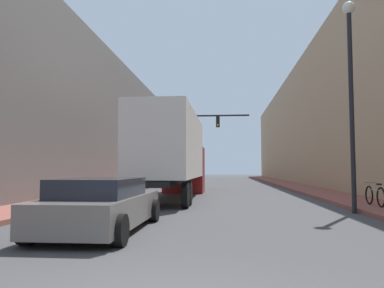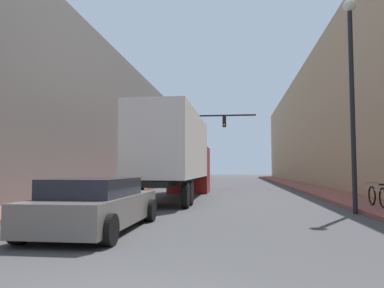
{
  "view_description": "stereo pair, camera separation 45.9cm",
  "coord_description": "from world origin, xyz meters",
  "px_view_note": "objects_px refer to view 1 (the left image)",
  "views": [
    {
      "loc": [
        0.69,
        -3.62,
        1.51
      ],
      "look_at": [
        -0.58,
        10.57,
        2.46
      ],
      "focal_mm": 35.0,
      "sensor_mm": 36.0,
      "label": 1
    },
    {
      "loc": [
        1.15,
        -3.57,
        1.51
      ],
      "look_at": [
        -0.58,
        10.57,
        2.46
      ],
      "focal_mm": 35.0,
      "sensor_mm": 36.0,
      "label": 2
    }
  ],
  "objects_px": {
    "sedan_car": "(102,205)",
    "street_lamp": "(351,77)",
    "semi_truck": "(174,153)",
    "traffic_signal_gantry": "(179,134)",
    "parked_bicycle": "(375,196)"
  },
  "relations": [
    {
      "from": "parked_bicycle",
      "to": "semi_truck",
      "type": "bearing_deg",
      "value": 150.73
    },
    {
      "from": "street_lamp",
      "to": "parked_bicycle",
      "type": "height_order",
      "value": "street_lamp"
    },
    {
      "from": "traffic_signal_gantry",
      "to": "street_lamp",
      "type": "height_order",
      "value": "street_lamp"
    },
    {
      "from": "sedan_car",
      "to": "street_lamp",
      "type": "relative_size",
      "value": 0.65
    },
    {
      "from": "semi_truck",
      "to": "sedan_car",
      "type": "bearing_deg",
      "value": -92.09
    },
    {
      "from": "semi_truck",
      "to": "street_lamp",
      "type": "distance_m",
      "value": 9.34
    },
    {
      "from": "traffic_signal_gantry",
      "to": "parked_bicycle",
      "type": "xyz_separation_m",
      "value": [
        9.3,
        -16.17,
        -3.83
      ]
    },
    {
      "from": "sedan_car",
      "to": "street_lamp",
      "type": "xyz_separation_m",
      "value": [
        7.38,
        4.35,
        4.07
      ]
    },
    {
      "from": "semi_truck",
      "to": "street_lamp",
      "type": "relative_size",
      "value": 1.6
    },
    {
      "from": "sedan_car",
      "to": "traffic_signal_gantry",
      "type": "xyz_separation_m",
      "value": [
        -0.81,
        21.66,
        3.74
      ]
    },
    {
      "from": "sedan_car",
      "to": "street_lamp",
      "type": "distance_m",
      "value": 9.48
    },
    {
      "from": "semi_truck",
      "to": "street_lamp",
      "type": "bearing_deg",
      "value": -39.09
    },
    {
      "from": "traffic_signal_gantry",
      "to": "parked_bicycle",
      "type": "height_order",
      "value": "traffic_signal_gantry"
    },
    {
      "from": "semi_truck",
      "to": "traffic_signal_gantry",
      "type": "bearing_deg",
      "value": 95.76
    },
    {
      "from": "traffic_signal_gantry",
      "to": "semi_truck",
      "type": "bearing_deg",
      "value": -84.24
    }
  ]
}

